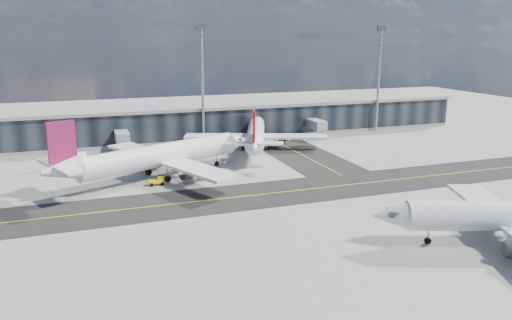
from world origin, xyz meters
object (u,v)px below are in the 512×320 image
object	(u,v)px
airliner_redtail	(256,134)
baggage_tug	(158,180)
service_van	(264,140)
airliner_af	(159,156)

from	to	relation	value
airliner_redtail	baggage_tug	size ratio (longest dim) A/B	13.28
service_van	baggage_tug	bearing A→B (deg)	-173.64
airliner_redtail	service_van	size ratio (longest dim) A/B	8.09
baggage_tug	service_van	distance (m)	42.32
baggage_tug	service_van	size ratio (longest dim) A/B	0.61
airliner_af	service_van	bearing A→B (deg)	105.23
baggage_tug	service_van	world-z (taller)	baggage_tug
airliner_redtail	baggage_tug	world-z (taller)	airliner_redtail
airliner_af	baggage_tug	distance (m)	5.67
baggage_tug	airliner_af	bearing A→B (deg)	163.30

